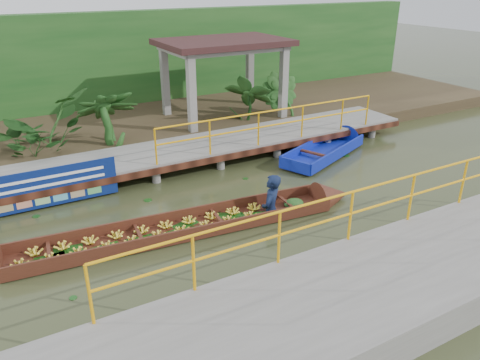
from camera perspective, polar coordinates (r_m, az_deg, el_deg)
ground at (r=11.29m, az=-0.63°, el=-4.10°), size 80.00×80.00×0.00m
land_strip at (r=17.69m, az=-12.47°, el=6.62°), size 30.00×8.00×0.45m
far_dock at (r=13.95m, az=-7.36°, el=3.45°), size 16.00×2.06×1.66m
near_dock at (r=8.89m, az=18.78°, el=-11.77°), size 18.00×2.40×1.73m
pavilion at (r=17.13m, az=-2.05°, el=15.50°), size 4.40×3.00×3.00m
foliage_backdrop at (r=19.64m, az=-15.22°, el=13.37°), size 30.00×0.80×4.00m
vendor_boat at (r=10.53m, az=-5.08°, el=-4.57°), size 9.01×1.72×2.25m
moored_blue_boat at (r=15.72m, az=11.81°, el=4.29°), size 4.07×2.48×0.95m
blue_banner at (r=12.24m, az=-21.98°, el=-0.76°), size 3.16×0.04×0.99m
tropical_plants at (r=14.96m, az=-16.61°, el=6.93°), size 14.19×1.19×1.49m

